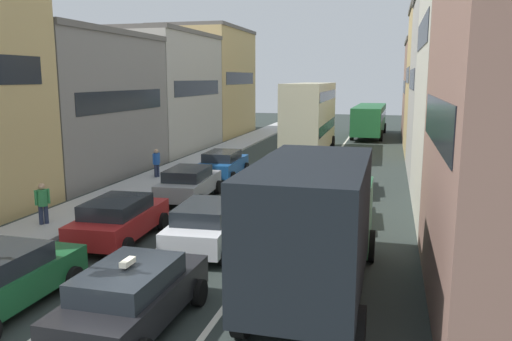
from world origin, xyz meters
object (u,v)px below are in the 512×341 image
object	(u,v)px
sedan_right_lane_behind_truck	(332,201)
pedestrian_mid_sidewalk	(156,162)
coupe_centre_lane_fourth	(285,166)
pedestrian_near_kerb	(43,202)
sedan_centre_lane_second	(208,224)
wagon_left_lane_second	(119,219)
bus_far_queue_secondary	(369,118)
taxi_centre_lane_front	(133,295)
sedan_left_lane_third	(189,183)
bus_mid_queue_primary	(310,115)
wagon_right_lane_far	(344,175)
sedan_left_lane_fourth	(223,164)
removalist_box_truck	(316,221)
hatchback_centre_lane_third	(258,190)

from	to	relation	value
sedan_right_lane_behind_truck	pedestrian_mid_sidewalk	size ratio (longest dim) A/B	2.64
coupe_centre_lane_fourth	pedestrian_near_kerb	bearing A→B (deg)	148.39
sedan_centre_lane_second	pedestrian_near_kerb	world-z (taller)	pedestrian_near_kerb
wagon_left_lane_second	bus_far_queue_secondary	bearing A→B (deg)	-14.61
taxi_centre_lane_front	sedan_left_lane_third	xyz separation A→B (m)	(-3.37, 11.44, -0.00)
bus_mid_queue_primary	pedestrian_near_kerb	world-z (taller)	bus_mid_queue_primary
wagon_right_lane_far	coupe_centre_lane_fourth	bearing A→B (deg)	57.29
sedan_left_lane_fourth	bus_mid_queue_primary	distance (m)	10.37
wagon_right_lane_far	pedestrian_mid_sidewalk	world-z (taller)	pedestrian_mid_sidewalk
sedan_left_lane_fourth	sedan_left_lane_third	bearing A→B (deg)	-179.92
removalist_box_truck	bus_mid_queue_primary	size ratio (longest dim) A/B	0.73
removalist_box_truck	sedan_right_lane_behind_truck	size ratio (longest dim) A/B	1.76
taxi_centre_lane_front	sedan_left_lane_fourth	size ratio (longest dim) A/B	0.99
removalist_box_truck	pedestrian_near_kerb	xyz separation A→B (m)	(-10.47, 3.49, -1.03)
wagon_right_lane_far	pedestrian_mid_sidewalk	bearing A→B (deg)	85.03
bus_mid_queue_primary	wagon_left_lane_second	bearing A→B (deg)	170.92
sedan_left_lane_third	pedestrian_near_kerb	bearing A→B (deg)	142.56
wagon_left_lane_second	coupe_centre_lane_fourth	bearing A→B (deg)	-19.14
removalist_box_truck	sedan_centre_lane_second	distance (m)	5.00
hatchback_centre_lane_third	sedan_left_lane_fourth	bearing A→B (deg)	28.45
sedan_centre_lane_second	pedestrian_near_kerb	distance (m)	6.61
sedan_centre_lane_second	bus_far_queue_secondary	size ratio (longest dim) A/B	0.42
coupe_centre_lane_fourth	sedan_right_lane_behind_truck	world-z (taller)	same
sedan_right_lane_behind_truck	wagon_right_lane_far	distance (m)	5.34
sedan_right_lane_behind_truck	wagon_right_lane_far	bearing A→B (deg)	-2.69
pedestrian_near_kerb	hatchback_centre_lane_third	bearing A→B (deg)	71.73
bus_mid_queue_primary	removalist_box_truck	bearing A→B (deg)	-171.50
wagon_right_lane_far	bus_mid_queue_primary	size ratio (longest dim) A/B	0.42
bus_far_queue_secondary	pedestrian_mid_sidewalk	xyz separation A→B (m)	(-10.20, -23.65, -0.81)
removalist_box_truck	coupe_centre_lane_fourth	world-z (taller)	removalist_box_truck
wagon_left_lane_second	hatchback_centre_lane_third	bearing A→B (deg)	-34.88
wagon_left_lane_second	bus_mid_queue_primary	size ratio (longest dim) A/B	0.42
sedan_left_lane_third	taxi_centre_lane_front	bearing A→B (deg)	-167.23
sedan_right_lane_behind_truck	hatchback_centre_lane_third	bearing A→B (deg)	67.72
sedan_left_lane_fourth	wagon_right_lane_far	xyz separation A→B (m)	(6.73, -1.71, 0.00)
hatchback_centre_lane_third	pedestrian_mid_sidewalk	world-z (taller)	pedestrian_mid_sidewalk
pedestrian_mid_sidewalk	coupe_centre_lane_fourth	bearing A→B (deg)	28.14
pedestrian_near_kerb	pedestrian_mid_sidewalk	size ratio (longest dim) A/B	1.00
pedestrian_near_kerb	sedan_centre_lane_second	bearing A→B (deg)	32.18
sedan_right_lane_behind_truck	wagon_right_lane_far	world-z (taller)	same
sedan_left_lane_third	sedan_left_lane_fourth	size ratio (longest dim) A/B	1.01
wagon_right_lane_far	removalist_box_truck	bearing A→B (deg)	179.11
taxi_centre_lane_front	sedan_left_lane_fourth	world-z (taller)	taxi_centre_lane_front
wagon_right_lane_far	bus_far_queue_secondary	xyz separation A→B (m)	(0.14, 24.05, 0.96)
hatchback_centre_lane_third	bus_mid_queue_primary	size ratio (longest dim) A/B	0.41
coupe_centre_lane_fourth	pedestrian_mid_sidewalk	xyz separation A→B (m)	(-6.77, -1.50, 0.15)
bus_mid_queue_primary	sedan_left_lane_third	bearing A→B (deg)	167.69
removalist_box_truck	wagon_left_lane_second	xyz separation A→B (m)	(-6.95, 2.74, -1.18)
hatchback_centre_lane_third	coupe_centre_lane_fourth	world-z (taller)	same
taxi_centre_lane_front	coupe_centre_lane_fourth	xyz separation A→B (m)	(-0.12, 16.98, -0.00)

